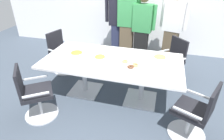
{
  "coord_description": "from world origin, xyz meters",
  "views": [
    {
      "loc": [
        0.8,
        -2.85,
        2.24
      ],
      "look_at": [
        0.0,
        0.0,
        0.55
      ],
      "focal_mm": 30.52,
      "sensor_mm": 36.0,
      "label": 1
    }
  ],
  "objects_px": {
    "office_chair_0": "(34,96)",
    "office_chair_2": "(171,63)",
    "person_standing_2": "(142,28)",
    "donut_platter": "(129,64)",
    "snack_bowl_chips_yellow": "(100,58)",
    "person_standing_0": "(118,21)",
    "person_standing_1": "(127,22)",
    "office_chair_3": "(62,54)",
    "conference_table": "(112,66)",
    "office_chair_1": "(195,115)",
    "plate_stack": "(118,52)",
    "person_standing_3": "(173,27)",
    "napkin_pile": "(152,69)",
    "snack_bowl_pretzels": "(77,53)",
    "snack_bowl_cookies": "(160,58)"
  },
  "relations": [
    {
      "from": "person_standing_1",
      "to": "snack_bowl_pretzels",
      "type": "relative_size",
      "value": 7.89
    },
    {
      "from": "conference_table",
      "to": "donut_platter",
      "type": "distance_m",
      "value": 0.38
    },
    {
      "from": "person_standing_3",
      "to": "snack_bowl_cookies",
      "type": "height_order",
      "value": "person_standing_3"
    },
    {
      "from": "plate_stack",
      "to": "office_chair_3",
      "type": "bearing_deg",
      "value": 166.17
    },
    {
      "from": "office_chair_0",
      "to": "plate_stack",
      "type": "relative_size",
      "value": 4.96
    },
    {
      "from": "office_chair_0",
      "to": "office_chair_2",
      "type": "distance_m",
      "value": 2.7
    },
    {
      "from": "office_chair_0",
      "to": "snack_bowl_pretzels",
      "type": "relative_size",
      "value": 3.91
    },
    {
      "from": "office_chair_2",
      "to": "snack_bowl_chips_yellow",
      "type": "bearing_deg",
      "value": 87.13
    },
    {
      "from": "office_chair_1",
      "to": "person_standing_2",
      "type": "xyz_separation_m",
      "value": [
        -1.07,
        2.23,
        0.46
      ]
    },
    {
      "from": "office_chair_1",
      "to": "snack_bowl_cookies",
      "type": "distance_m",
      "value": 1.1
    },
    {
      "from": "office_chair_0",
      "to": "plate_stack",
      "type": "height_order",
      "value": "office_chair_0"
    },
    {
      "from": "donut_platter",
      "to": "person_standing_2",
      "type": "bearing_deg",
      "value": 91.13
    },
    {
      "from": "office_chair_1",
      "to": "office_chair_0",
      "type": "bearing_deg",
      "value": 119.41
    },
    {
      "from": "person_standing_1",
      "to": "napkin_pile",
      "type": "distance_m",
      "value": 2.03
    },
    {
      "from": "office_chair_1",
      "to": "napkin_pile",
      "type": "relative_size",
      "value": 4.86
    },
    {
      "from": "office_chair_0",
      "to": "plate_stack",
      "type": "xyz_separation_m",
      "value": [
        1.06,
        1.17,
        0.37
      ]
    },
    {
      "from": "person_standing_3",
      "to": "napkin_pile",
      "type": "relative_size",
      "value": 9.47
    },
    {
      "from": "person_standing_1",
      "to": "snack_bowl_chips_yellow",
      "type": "distance_m",
      "value": 1.76
    },
    {
      "from": "person_standing_1",
      "to": "snack_bowl_pretzels",
      "type": "distance_m",
      "value": 1.75
    },
    {
      "from": "office_chair_2",
      "to": "snack_bowl_chips_yellow",
      "type": "relative_size",
      "value": 4.53
    },
    {
      "from": "person_standing_0",
      "to": "plate_stack",
      "type": "xyz_separation_m",
      "value": [
        0.36,
        -1.39,
        -0.2
      ]
    },
    {
      "from": "conference_table",
      "to": "person_standing_3",
      "type": "relative_size",
      "value": 1.35
    },
    {
      "from": "office_chair_3",
      "to": "person_standing_0",
      "type": "xyz_separation_m",
      "value": [
        1.04,
        1.05,
        0.57
      ]
    },
    {
      "from": "person_standing_2",
      "to": "snack_bowl_pretzels",
      "type": "xyz_separation_m",
      "value": [
        -0.96,
        -1.57,
        -0.07
      ]
    },
    {
      "from": "conference_table",
      "to": "office_chair_1",
      "type": "xyz_separation_m",
      "value": [
        1.37,
        -0.65,
        -0.22
      ]
    },
    {
      "from": "office_chair_3",
      "to": "donut_platter",
      "type": "distance_m",
      "value": 1.9
    },
    {
      "from": "office_chair_1",
      "to": "snack_bowl_pretzels",
      "type": "height_order",
      "value": "office_chair_1"
    },
    {
      "from": "office_chair_0",
      "to": "snack_bowl_pretzels",
      "type": "height_order",
      "value": "office_chair_0"
    },
    {
      "from": "office_chair_0",
      "to": "office_chair_2",
      "type": "relative_size",
      "value": 1.0
    },
    {
      "from": "snack_bowl_cookies",
      "to": "napkin_pile",
      "type": "height_order",
      "value": "snack_bowl_cookies"
    },
    {
      "from": "office_chair_1",
      "to": "plate_stack",
      "type": "relative_size",
      "value": 4.96
    },
    {
      "from": "office_chair_2",
      "to": "snack_bowl_chips_yellow",
      "type": "distance_m",
      "value": 1.61
    },
    {
      "from": "office_chair_0",
      "to": "person_standing_2",
      "type": "height_order",
      "value": "person_standing_2"
    },
    {
      "from": "snack_bowl_pretzels",
      "to": "napkin_pile",
      "type": "distance_m",
      "value": 1.39
    },
    {
      "from": "snack_bowl_cookies",
      "to": "plate_stack",
      "type": "relative_size",
      "value": 1.28
    },
    {
      "from": "person_standing_0",
      "to": "person_standing_1",
      "type": "relative_size",
      "value": 1.01
    },
    {
      "from": "conference_table",
      "to": "person_standing_1",
      "type": "distance_m",
      "value": 1.68
    },
    {
      "from": "office_chair_2",
      "to": "napkin_pile",
      "type": "relative_size",
      "value": 4.86
    },
    {
      "from": "office_chair_3",
      "to": "person_standing_3",
      "type": "xyz_separation_m",
      "value": [
        2.36,
        1.02,
        0.52
      ]
    },
    {
      "from": "person_standing_0",
      "to": "office_chair_2",
      "type": "bearing_deg",
      "value": 133.46
    },
    {
      "from": "conference_table",
      "to": "napkin_pile",
      "type": "distance_m",
      "value": 0.76
    },
    {
      "from": "office_chair_1",
      "to": "snack_bowl_chips_yellow",
      "type": "xyz_separation_m",
      "value": [
        -1.56,
        0.55,
        0.4
      ]
    },
    {
      "from": "napkin_pile",
      "to": "snack_bowl_chips_yellow",
      "type": "bearing_deg",
      "value": 172.41
    },
    {
      "from": "office_chair_0",
      "to": "office_chair_2",
      "type": "xyz_separation_m",
      "value": [
        2.06,
        1.75,
        0.0
      ]
    },
    {
      "from": "person_standing_3",
      "to": "person_standing_2",
      "type": "bearing_deg",
      "value": 21.92
    },
    {
      "from": "person_standing_3",
      "to": "napkin_pile",
      "type": "height_order",
      "value": "person_standing_3"
    },
    {
      "from": "office_chair_3",
      "to": "snack_bowl_pretzels",
      "type": "height_order",
      "value": "office_chair_3"
    },
    {
      "from": "person_standing_1",
      "to": "person_standing_2",
      "type": "distance_m",
      "value": 0.4
    },
    {
      "from": "office_chair_2",
      "to": "snack_bowl_pretzels",
      "type": "xyz_separation_m",
      "value": [
        -1.69,
        -0.87,
        0.39
      ]
    },
    {
      "from": "person_standing_2",
      "to": "donut_platter",
      "type": "height_order",
      "value": "person_standing_2"
    }
  ]
}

